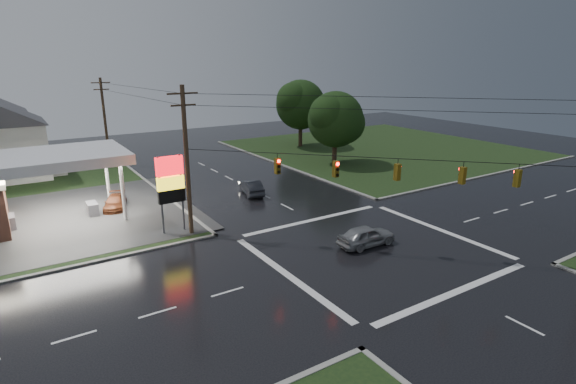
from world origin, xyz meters
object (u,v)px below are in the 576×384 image
utility_pole_n (105,119)px  tree_ne_near (336,120)px  car_north (252,187)px  car_crossing (366,236)px  car_pump (115,202)px  pylon_sign (171,182)px  tree_ne_far (301,105)px  utility_pole_nw (187,160)px

utility_pole_n → tree_ne_near: bearing=-34.1°
car_north → car_crossing: 15.45m
car_north → car_pump: (-12.20, 2.61, -0.13)m
utility_pole_n → pylon_sign: bearing=-92.1°
tree_ne_far → car_pump: size_ratio=2.44×
utility_pole_n → car_north: bearing=-68.3°
tree_ne_far → car_north: 25.89m
tree_ne_near → tree_ne_far: size_ratio=0.92×
utility_pole_nw → car_crossing: bearing=-42.3°
car_pump → utility_pole_n: bearing=99.5°
tree_ne_far → car_crossing: 37.76m
tree_ne_far → pylon_sign: bearing=-139.6°
utility_pole_nw → car_north: (8.70, 6.66, -5.01)m
pylon_sign → utility_pole_n: (1.00, 27.50, 1.46)m
utility_pole_nw → car_crossing: size_ratio=2.55×
tree_ne_near → tree_ne_far: tree_ne_far is taller
car_pump → car_north: bearing=7.8°
utility_pole_nw → tree_ne_near: (23.64, 12.49, -0.16)m
pylon_sign → utility_pole_nw: size_ratio=0.55×
pylon_sign → car_crossing: 14.79m
car_crossing → car_pump: size_ratio=1.07×
pylon_sign → utility_pole_n: size_ratio=0.57×
utility_pole_n → tree_ne_far: bearing=-8.5°
utility_pole_n → tree_ne_near: 28.55m
car_crossing → utility_pole_nw: bearing=49.9°
utility_pole_n → car_crossing: size_ratio=2.44×
pylon_sign → utility_pole_nw: 2.22m
utility_pole_nw → car_pump: (-3.50, 9.27, -5.14)m
utility_pole_n → car_crossing: 38.77m
tree_ne_far → car_north: (-17.95, -17.84, -5.47)m
pylon_sign → car_pump: (-2.50, 8.27, -3.43)m
tree_ne_far → car_pump: bearing=-153.2°
utility_pole_nw → car_north: utility_pole_nw is taller
tree_ne_near → utility_pole_nw: bearing=-152.1°
pylon_sign → tree_ne_near: bearing=25.0°
tree_ne_near → car_pump: tree_ne_near is taller
car_crossing → tree_ne_far: bearing=-24.9°
tree_ne_far → car_pump: tree_ne_far is taller
car_crossing → car_pump: (-13.12, 18.03, -0.15)m
car_pump → utility_pole_nw: bearing=-49.5°
utility_pole_nw → tree_ne_near: size_ratio=1.22×
tree_ne_far → car_crossing: bearing=-117.1°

